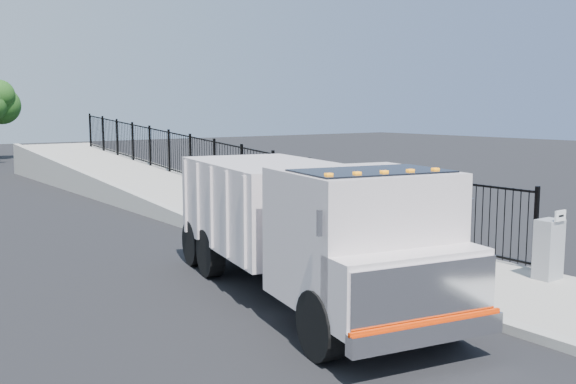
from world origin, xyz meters
TOP-DOWN VIEW (x-y plane):
  - ground at (0.00, 0.00)m, footprint 120.00×120.00m
  - sidewalk at (1.93, -2.00)m, footprint 3.55×12.00m
  - curb at (0.00, -2.00)m, footprint 0.30×12.00m
  - ramp at (2.12, 16.00)m, footprint 3.95×24.06m
  - iron_fence at (3.55, 12.00)m, footprint 0.10×28.00m
  - truck at (-1.64, -0.47)m, footprint 4.05×8.30m
  - worker at (1.18, -0.58)m, footprint 0.61×0.75m
  - utility_cabinet at (3.10, -2.60)m, footprint 0.55×0.40m
  - arrow_sign at (3.10, -2.82)m, footprint 0.35×0.04m
  - debris at (1.96, -1.17)m, footprint 0.39×0.39m

SIDE VIEW (x-z plane):
  - ground at x=0.00m, z-range 0.00..0.00m
  - ramp at x=2.12m, z-range -1.60..1.60m
  - sidewalk at x=1.93m, z-range 0.00..0.12m
  - curb at x=0.00m, z-range 0.00..0.16m
  - debris at x=1.96m, z-range 0.12..0.22m
  - utility_cabinet at x=3.10m, z-range 0.12..1.37m
  - iron_fence at x=3.55m, z-range 0.00..1.80m
  - worker at x=1.18m, z-range 0.12..1.91m
  - arrow_sign at x=3.10m, z-range 1.37..1.59m
  - truck at x=-1.64m, z-range 0.17..2.90m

